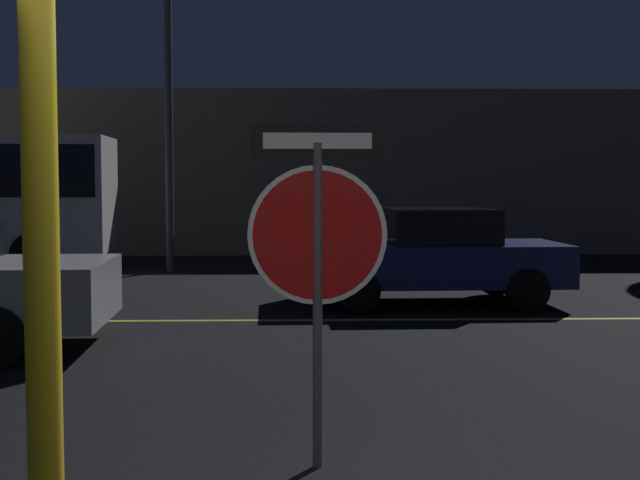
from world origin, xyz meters
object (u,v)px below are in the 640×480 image
(stop_sign, at_px, (317,233))
(yellow_pole_left, at_px, (40,206))
(street_lamp, at_px, (168,26))
(passing_car_3, at_px, (433,256))

(stop_sign, bearing_deg, yellow_pole_left, -118.33)
(yellow_pole_left, bearing_deg, stop_sign, 62.31)
(yellow_pole_left, distance_m, street_lamp, 14.98)
(street_lamp, bearing_deg, stop_sign, -78.01)
(stop_sign, height_order, yellow_pole_left, yellow_pole_left)
(stop_sign, relative_size, passing_car_3, 0.55)
(stop_sign, bearing_deg, street_lamp, 101.35)
(stop_sign, xyz_separation_m, yellow_pole_left, (-1.11, -2.12, 0.23))
(stop_sign, distance_m, street_lamp, 13.16)
(yellow_pole_left, bearing_deg, passing_car_3, 72.54)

